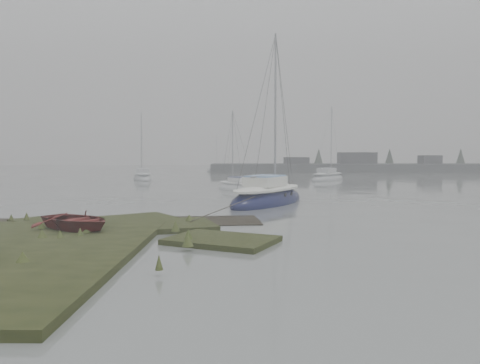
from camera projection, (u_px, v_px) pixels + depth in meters
The scene contains 8 objects.
ground at pixel (231, 184), 46.42m from camera, with size 160.00×160.00×0.00m, color slate.
far_shoreline at pixel (396, 167), 78.02m from camera, with size 60.00×8.00×4.15m.
sailboat_main at pixel (268, 198), 28.40m from camera, with size 6.18×8.25×11.27m.
sailboat_white at pixel (237, 187), 39.31m from camera, with size 4.30×5.15×7.21m.
sailboat_far_a at pixel (142, 178), 54.73m from camera, with size 3.64×6.46×8.66m.
sailboat_far_b at pixel (328, 178), 53.69m from camera, with size 5.63×6.48×9.18m.
sailboat_far_c at pixel (220, 171), 79.14m from camera, with size 4.99×2.59×6.72m.
dinghy at pixel (76, 220), 17.47m from camera, with size 2.36×3.31×0.69m, color maroon.
Camera 1 is at (1.23, -16.31, 3.04)m, focal length 35.00 mm.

